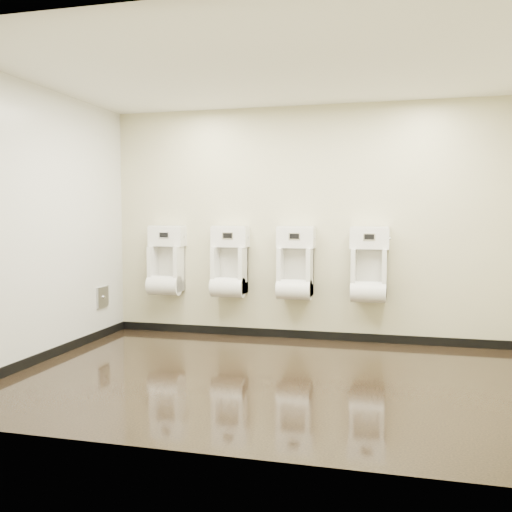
{
  "coord_description": "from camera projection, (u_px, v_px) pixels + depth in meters",
  "views": [
    {
      "loc": [
        1.06,
        -5.03,
        1.49
      ],
      "look_at": [
        -0.37,
        0.55,
        1.08
      ],
      "focal_mm": 40.0,
      "sensor_mm": 36.0,
      "label": 1
    }
  ],
  "objects": [
    {
      "name": "urinal_2",
      "position": [
        295.0,
        268.0,
        6.75
      ],
      "size": [
        0.46,
        0.34,
        0.85
      ],
      "color": "white",
      "rests_on": "back_wall"
    },
    {
      "name": "front_wall",
      "position": [
        221.0,
        231.0,
        3.44
      ],
      "size": [
        5.0,
        0.02,
        2.8
      ],
      "primitive_type": "cube",
      "color": "beige",
      "rests_on": "ground"
    },
    {
      "name": "access_panel",
      "position": [
        103.0,
        297.0,
        6.97
      ],
      "size": [
        0.04,
        0.25,
        0.25
      ],
      "color": "#9E9EA3",
      "rests_on": "left_wall"
    },
    {
      "name": "urinal_1",
      "position": [
        229.0,
        267.0,
        6.96
      ],
      "size": [
        0.46,
        0.34,
        0.85
      ],
      "color": "white",
      "rests_on": "back_wall"
    },
    {
      "name": "back_wall",
      "position": [
        311.0,
        224.0,
        6.82
      ],
      "size": [
        5.0,
        0.02,
        2.8
      ],
      "primitive_type": "cube",
      "color": "beige",
      "rests_on": "ground"
    },
    {
      "name": "skirting_left",
      "position": [
        43.0,
        357.0,
        5.84
      ],
      "size": [
        0.02,
        3.5,
        0.1
      ],
      "primitive_type": "cube",
      "color": "black",
      "rests_on": "ground"
    },
    {
      "name": "urinal_3",
      "position": [
        369.0,
        270.0,
        6.54
      ],
      "size": [
        0.46,
        0.34,
        0.85
      ],
      "color": "white",
      "rests_on": "back_wall"
    },
    {
      "name": "tile_overlay_left",
      "position": [
        39.0,
        225.0,
        5.75
      ],
      "size": [
        0.01,
        3.5,
        2.8
      ],
      "primitive_type": "cube",
      "color": "white",
      "rests_on": "ground"
    },
    {
      "name": "left_wall",
      "position": [
        39.0,
        225.0,
        5.75
      ],
      "size": [
        0.02,
        3.5,
        2.8
      ],
      "primitive_type": "cube",
      "color": "beige",
      "rests_on": "ground"
    },
    {
      "name": "skirting_back",
      "position": [
        310.0,
        335.0,
        6.91
      ],
      "size": [
        5.0,
        0.02,
        0.1
      ],
      "primitive_type": "cube",
      "color": "black",
      "rests_on": "ground"
    },
    {
      "name": "ground",
      "position": [
        281.0,
        378.0,
        5.23
      ],
      "size": [
        5.0,
        3.5,
        0.0
      ],
      "primitive_type": "cube",
      "color": "black",
      "rests_on": "ground"
    },
    {
      "name": "urinal_0",
      "position": [
        166.0,
        266.0,
        7.16
      ],
      "size": [
        0.46,
        0.34,
        0.85
      ],
      "color": "white",
      "rests_on": "back_wall"
    },
    {
      "name": "ceiling",
      "position": [
        281.0,
        68.0,
        5.03
      ],
      "size": [
        5.0,
        3.5,
        0.0
      ],
      "primitive_type": "cube",
      "color": "white"
    }
  ]
}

